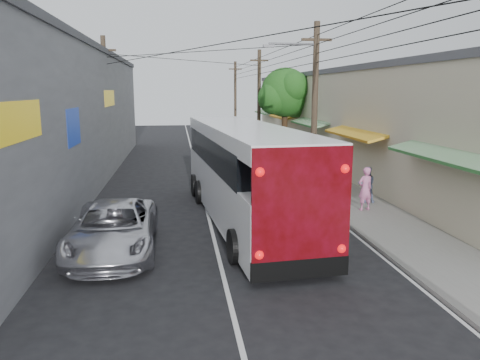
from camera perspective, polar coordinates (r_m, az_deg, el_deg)
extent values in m
plane|color=black|center=(9.70, 0.19, -19.84)|extent=(120.00, 120.00, 0.00)
cube|color=slate|center=(29.68, 7.41, 1.30)|extent=(3.00, 80.00, 0.12)
cube|color=beige|center=(32.66, 14.33, 7.12)|extent=(6.00, 40.00, 6.00)
cube|color=#4C4C51|center=(32.62, 14.59, 12.56)|extent=(6.20, 40.00, 0.30)
cube|color=#1A7520|center=(16.90, 24.01, 2.96)|extent=(1.39, 6.00, 0.46)
cube|color=orange|center=(24.04, 14.05, 5.66)|extent=(1.39, 6.00, 0.46)
cube|color=#1A7520|center=(31.59, 8.71, 7.03)|extent=(1.39, 6.00, 0.46)
cube|color=orange|center=(39.32, 5.44, 7.84)|extent=(1.39, 6.00, 0.46)
cube|color=#1A7520|center=(47.14, 3.23, 8.37)|extent=(1.39, 6.00, 0.46)
cube|color=gray|center=(27.31, -23.43, 6.95)|extent=(7.00, 36.00, 7.00)
cube|color=#4C4C51|center=(27.36, -24.01, 14.47)|extent=(7.20, 36.00, 0.30)
cube|color=yellow|center=(12.89, -25.45, 6.48)|extent=(0.12, 3.50, 1.00)
cube|color=#1433A5|center=(18.72, -19.78, 6.10)|extent=(0.12, 2.20, 1.40)
cube|color=yellow|center=(28.53, -15.72, 9.57)|extent=(0.12, 4.00, 0.90)
cylinder|color=#473828|center=(22.20, 9.07, 8.29)|extent=(0.28, 0.28, 8.00)
cube|color=#473828|center=(22.30, 9.32, 16.53)|extent=(1.40, 0.12, 0.12)
cylinder|color=#473828|center=(36.82, 2.33, 9.39)|extent=(0.28, 0.28, 8.00)
cube|color=#473828|center=(36.88, 2.37, 14.37)|extent=(1.40, 0.12, 0.12)
cylinder|color=#473828|center=(51.66, -0.57, 9.83)|extent=(0.28, 0.28, 8.00)
cube|color=#473828|center=(51.70, -0.58, 13.38)|extent=(1.40, 0.12, 0.12)
cylinder|color=#473828|center=(28.57, -15.97, 8.56)|extent=(0.28, 0.28, 8.00)
cube|color=#473828|center=(28.64, -16.31, 14.96)|extent=(1.40, 0.12, 0.12)
cylinder|color=#59595E|center=(21.99, 6.45, 16.16)|extent=(2.20, 0.10, 0.10)
cube|color=#59595E|center=(21.75, 3.52, 16.00)|extent=(0.50, 0.18, 0.12)
cylinder|color=#3F2B19|center=(35.29, 5.44, 6.04)|extent=(0.44, 0.44, 4.00)
sphere|color=#1F4713|center=(35.17, 5.52, 10.59)|extent=(3.60, 3.60, 3.60)
sphere|color=#1F4713|center=(35.99, 6.86, 9.61)|extent=(2.60, 2.60, 2.60)
sphere|color=#1F4713|center=(34.59, 4.19, 9.94)|extent=(2.40, 2.40, 2.40)
sphere|color=#1F4713|center=(34.29, 6.58, 11.23)|extent=(2.20, 2.20, 2.20)
sphere|color=#1F4713|center=(35.98, 4.73, 10.92)|extent=(2.00, 2.00, 2.00)
cube|color=white|center=(17.84, 0.55, -1.26)|extent=(3.69, 12.72, 1.99)
cube|color=black|center=(18.09, 0.19, 3.62)|extent=(3.53, 10.64, 1.05)
cube|color=white|center=(17.51, 0.57, 5.78)|extent=(3.69, 12.72, 0.52)
cube|color=maroon|center=(11.75, 7.55, -3.32)|extent=(2.59, 0.31, 3.03)
cube|color=black|center=(12.25, 7.36, -10.69)|extent=(2.61, 0.33, 0.52)
sphere|color=red|center=(11.74, 2.35, -9.12)|extent=(0.23, 0.23, 0.23)
sphere|color=red|center=(12.46, 12.26, -8.17)|extent=(0.23, 0.23, 0.23)
sphere|color=red|center=(11.20, 2.44, 0.99)|extent=(0.23, 0.23, 0.23)
sphere|color=red|center=(11.95, 12.66, 1.36)|extent=(0.23, 0.23, 0.23)
cylinder|color=black|center=(13.61, -0.63, -8.12)|extent=(0.40, 1.07, 1.05)
cylinder|color=black|center=(14.35, 9.72, -7.27)|extent=(0.40, 1.07, 1.05)
cylinder|color=black|center=(20.77, -4.93, -1.48)|extent=(0.40, 1.07, 1.05)
cylinder|color=black|center=(21.26, 2.06, -1.15)|extent=(0.40, 1.07, 1.05)
cylinder|color=black|center=(22.29, -5.47, -0.63)|extent=(0.40, 1.07, 1.05)
cylinder|color=black|center=(22.75, 1.07, -0.35)|extent=(0.40, 1.07, 1.05)
imported|color=silver|center=(14.96, -15.21, -5.76)|extent=(2.63, 5.57, 1.54)
imported|color=#9998A0|center=(23.36, 6.72, 0.85)|extent=(2.96, 6.44, 1.82)
imported|color=black|center=(29.37, 2.15, 2.51)|extent=(2.08, 4.15, 1.36)
imported|color=black|center=(35.95, 1.39, 4.08)|extent=(1.75, 4.32, 1.39)
imported|color=pink|center=(19.73, 15.01, -1.03)|extent=(0.73, 0.57, 1.78)
imported|color=#7E8EB8|center=(21.10, 15.18, -0.56)|extent=(0.88, 0.75, 1.58)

